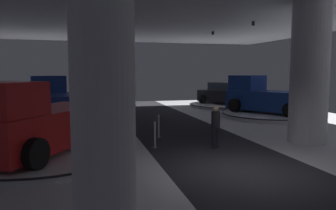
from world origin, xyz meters
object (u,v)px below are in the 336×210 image
at_px(display_platform_far_left, 52,120).
at_px(pickup_truck_far_right, 266,97).
at_px(column_left, 103,76).
at_px(display_car_deep_left, 37,97).
at_px(column_right, 309,73).
at_px(pickup_truck_mid_left, 37,124).
at_px(display_car_deep_right, 224,94).
at_px(display_platform_deep_left, 37,110).
at_px(display_platform_mid_left, 45,153).
at_px(pickup_truck_far_left, 51,101).
at_px(display_platform_deep_right, 224,105).
at_px(visitor_walking_near, 216,124).
at_px(display_platform_far_right, 270,115).

height_order(display_platform_far_left, pickup_truck_far_right, pickup_truck_far_right).
xyz_separation_m(column_left, display_car_deep_left, (-3.45, 18.01, -1.70)).
bearing_deg(column_right, pickup_truck_mid_left, -179.54).
relative_size(pickup_truck_mid_left, display_car_deep_right, 1.24).
bearing_deg(display_car_deep_right, pickup_truck_mid_left, -133.52).
bearing_deg(display_platform_deep_left, pickup_truck_far_right, -22.38).
distance_m(display_platform_mid_left, pickup_truck_far_left, 7.99).
height_order(pickup_truck_mid_left, pickup_truck_far_right, pickup_truck_far_right).
distance_m(display_platform_mid_left, display_platform_far_left, 7.60).
xyz_separation_m(display_platform_deep_left, display_car_deep_right, (13.98, -0.04, 0.85)).
relative_size(pickup_truck_mid_left, display_platform_deep_right, 1.01).
bearing_deg(visitor_walking_near, pickup_truck_far_left, 128.35).
bearing_deg(display_car_deep_left, pickup_truck_far_right, -22.32).
height_order(display_car_deep_left, pickup_truck_far_right, pickup_truck_far_right).
bearing_deg(display_platform_far_left, display_platform_deep_right, 21.95).
bearing_deg(display_platform_far_right, pickup_truck_mid_left, -151.53).
bearing_deg(column_left, display_car_deep_left, 100.83).
xyz_separation_m(column_left, display_platform_mid_left, (-1.63, 5.31, -2.61)).
bearing_deg(column_left, display_platform_deep_right, 59.63).
relative_size(display_car_deep_left, pickup_truck_far_left, 0.79).
distance_m(column_left, display_car_deep_left, 18.41).
relative_size(column_right, pickup_truck_far_left, 0.99).
distance_m(column_right, display_platform_deep_left, 17.66).
height_order(column_right, pickup_truck_mid_left, column_right).
xyz_separation_m(column_right, display_platform_far_left, (-10.35, 7.78, -2.60)).
relative_size(pickup_truck_far_left, pickup_truck_far_right, 0.99).
bearing_deg(display_platform_deep_right, visitor_walking_near, -115.66).
bearing_deg(display_platform_deep_right, column_right, -99.88).
xyz_separation_m(display_platform_far_left, display_car_deep_right, (12.57, 5.10, 0.86)).
distance_m(column_right, display_platform_mid_left, 10.26).
bearing_deg(display_platform_deep_left, column_right, -47.70).
bearing_deg(display_platform_deep_right, display_platform_far_right, -86.70).
bearing_deg(display_platform_mid_left, display_car_deep_left, 98.15).
relative_size(display_platform_far_left, pickup_truck_far_right, 1.00).
height_order(display_car_deep_left, display_platform_far_right, display_car_deep_left).
bearing_deg(display_platform_deep_left, pickup_truck_mid_left, -82.68).
xyz_separation_m(display_car_deep_left, display_platform_deep_right, (13.98, -0.04, -0.91)).
distance_m(column_left, display_platform_deep_left, 18.54).
height_order(column_left, display_platform_deep_left, column_left).
bearing_deg(display_car_deep_left, display_platform_deep_left, 128.12).
height_order(display_platform_far_right, visitor_walking_near, visitor_walking_near).
height_order(pickup_truck_far_left, pickup_truck_far_right, same).
relative_size(display_platform_far_left, pickup_truck_far_left, 1.02).
bearing_deg(display_car_deep_right, display_platform_deep_right, -60.88).
distance_m(display_car_deep_right, display_platform_far_right, 6.16).
bearing_deg(pickup_truck_far_right, display_platform_far_right, -61.28).
bearing_deg(visitor_walking_near, pickup_truck_mid_left, -179.68).
height_order(display_platform_mid_left, display_platform_far_right, display_platform_far_right).
height_order(display_car_deep_left, pickup_truck_far_left, pickup_truck_far_left).
distance_m(display_platform_far_left, visitor_walking_near, 10.13).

